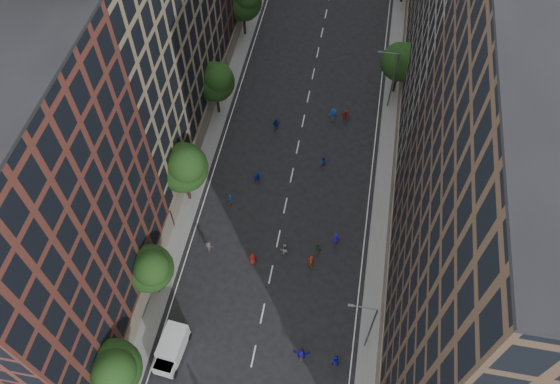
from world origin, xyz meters
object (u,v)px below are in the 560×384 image
(cargo_van, at_px, (171,349))
(streetlamp_near, at_px, (369,326))
(streetlamp_far, at_px, (392,78))
(skater_2, at_px, (335,360))

(cargo_van, bearing_deg, streetlamp_near, 17.77)
(streetlamp_far, xyz_separation_m, skater_2, (-2.51, -35.29, -4.20))
(streetlamp_far, height_order, skater_2, streetlamp_far)
(streetlamp_near, height_order, cargo_van, streetlamp_near)
(streetlamp_near, xyz_separation_m, skater_2, (-2.51, -2.29, -4.20))
(streetlamp_near, relative_size, streetlamp_far, 1.00)
(streetlamp_near, bearing_deg, streetlamp_far, 90.00)
(streetlamp_near, height_order, skater_2, streetlamp_near)
(streetlamp_far, relative_size, skater_2, 4.68)
(skater_2, bearing_deg, cargo_van, 2.59)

